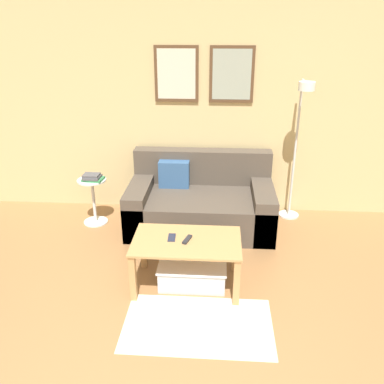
{
  "coord_description": "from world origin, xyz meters",
  "views": [
    {
      "loc": [
        0.35,
        -1.26,
        2.27
      ],
      "look_at": [
        0.12,
        2.06,
        0.85
      ],
      "focal_mm": 38.0,
      "sensor_mm": 36.0,
      "label": 1
    }
  ],
  "objects_px": {
    "remote_control": "(187,239)",
    "cell_phone": "(172,237)",
    "floor_lamp": "(299,135)",
    "couch": "(201,203)",
    "book_stack": "(92,177)",
    "storage_bin": "(193,272)",
    "side_table": "(93,197)",
    "coffee_table": "(187,249)"
  },
  "relations": [
    {
      "from": "remote_control",
      "to": "cell_phone",
      "type": "xyz_separation_m",
      "value": [
        -0.14,
        0.04,
        -0.01
      ]
    },
    {
      "from": "floor_lamp",
      "to": "cell_phone",
      "type": "xyz_separation_m",
      "value": [
        -1.29,
        -1.34,
        -0.6
      ]
    },
    {
      "from": "floor_lamp",
      "to": "cell_phone",
      "type": "bearing_deg",
      "value": -134.03
    },
    {
      "from": "couch",
      "to": "book_stack",
      "type": "xyz_separation_m",
      "value": [
        -1.24,
        -0.07,
        0.31
      ]
    },
    {
      "from": "storage_bin",
      "to": "couch",
      "type": "bearing_deg",
      "value": 89.33
    },
    {
      "from": "couch",
      "to": "floor_lamp",
      "type": "bearing_deg",
      "value": 8.61
    },
    {
      "from": "side_table",
      "to": "book_stack",
      "type": "height_order",
      "value": "book_stack"
    },
    {
      "from": "floor_lamp",
      "to": "side_table",
      "type": "distance_m",
      "value": 2.48
    },
    {
      "from": "coffee_table",
      "to": "floor_lamp",
      "type": "height_order",
      "value": "floor_lamp"
    },
    {
      "from": "couch",
      "to": "cell_phone",
      "type": "height_order",
      "value": "couch"
    },
    {
      "from": "coffee_table",
      "to": "remote_control",
      "type": "distance_m",
      "value": 0.1
    },
    {
      "from": "storage_bin",
      "to": "floor_lamp",
      "type": "bearing_deg",
      "value": 50.57
    },
    {
      "from": "coffee_table",
      "to": "book_stack",
      "type": "xyz_separation_m",
      "value": [
        -1.18,
        1.13,
        0.21
      ]
    },
    {
      "from": "couch",
      "to": "cell_phone",
      "type": "xyz_separation_m",
      "value": [
        -0.2,
        -1.17,
        0.19
      ]
    },
    {
      "from": "couch",
      "to": "coffee_table",
      "type": "height_order",
      "value": "couch"
    },
    {
      "from": "book_stack",
      "to": "coffee_table",
      "type": "bearing_deg",
      "value": -43.88
    },
    {
      "from": "storage_bin",
      "to": "side_table",
      "type": "xyz_separation_m",
      "value": [
        -1.25,
        1.13,
        0.22
      ]
    },
    {
      "from": "coffee_table",
      "to": "cell_phone",
      "type": "bearing_deg",
      "value": 166.16
    },
    {
      "from": "coffee_table",
      "to": "floor_lamp",
      "type": "distance_m",
      "value": 1.92
    },
    {
      "from": "coffee_table",
      "to": "cell_phone",
      "type": "relative_size",
      "value": 6.89
    },
    {
      "from": "cell_phone",
      "to": "couch",
      "type": "bearing_deg",
      "value": 77.83
    },
    {
      "from": "side_table",
      "to": "book_stack",
      "type": "relative_size",
      "value": 2.25
    },
    {
      "from": "storage_bin",
      "to": "book_stack",
      "type": "bearing_deg",
      "value": 137.99
    },
    {
      "from": "coffee_table",
      "to": "book_stack",
      "type": "relative_size",
      "value": 3.91
    },
    {
      "from": "cell_phone",
      "to": "storage_bin",
      "type": "bearing_deg",
      "value": -4.69
    },
    {
      "from": "side_table",
      "to": "floor_lamp",
      "type": "bearing_deg",
      "value": 5.14
    },
    {
      "from": "couch",
      "to": "coffee_table",
      "type": "distance_m",
      "value": 1.21
    },
    {
      "from": "couch",
      "to": "remote_control",
      "type": "relative_size",
      "value": 11.02
    },
    {
      "from": "storage_bin",
      "to": "cell_phone",
      "type": "distance_m",
      "value": 0.4
    },
    {
      "from": "cell_phone",
      "to": "remote_control",
      "type": "bearing_deg",
      "value": -16.5
    },
    {
      "from": "book_stack",
      "to": "remote_control",
      "type": "relative_size",
      "value": 1.64
    },
    {
      "from": "couch",
      "to": "book_stack",
      "type": "bearing_deg",
      "value": -176.73
    },
    {
      "from": "storage_bin",
      "to": "book_stack",
      "type": "xyz_separation_m",
      "value": [
        -1.23,
        1.11,
        0.48
      ]
    },
    {
      "from": "side_table",
      "to": "book_stack",
      "type": "bearing_deg",
      "value": -49.08
    },
    {
      "from": "floor_lamp",
      "to": "book_stack",
      "type": "distance_m",
      "value": 2.4
    },
    {
      "from": "book_stack",
      "to": "storage_bin",
      "type": "bearing_deg",
      "value": -42.01
    },
    {
      "from": "side_table",
      "to": "remote_control",
      "type": "height_order",
      "value": "side_table"
    },
    {
      "from": "couch",
      "to": "book_stack",
      "type": "height_order",
      "value": "couch"
    },
    {
      "from": "coffee_table",
      "to": "storage_bin",
      "type": "relative_size",
      "value": 1.55
    },
    {
      "from": "storage_bin",
      "to": "floor_lamp",
      "type": "xyz_separation_m",
      "value": [
        1.11,
        1.34,
        0.96
      ]
    },
    {
      "from": "side_table",
      "to": "couch",
      "type": "bearing_deg",
      "value": 2.11
    },
    {
      "from": "couch",
      "to": "book_stack",
      "type": "relative_size",
      "value": 6.7
    }
  ]
}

